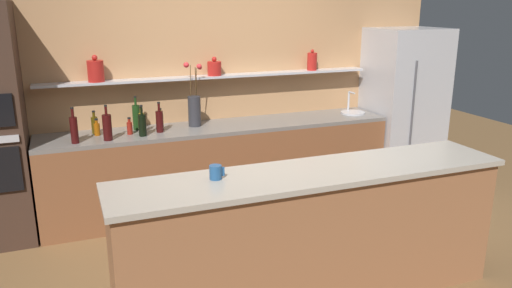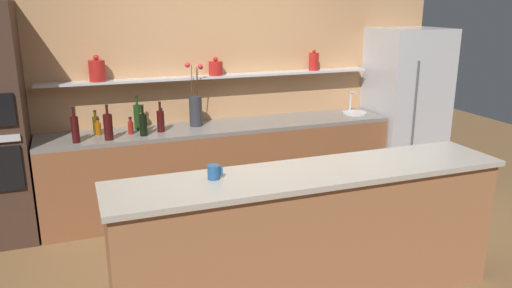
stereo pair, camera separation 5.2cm
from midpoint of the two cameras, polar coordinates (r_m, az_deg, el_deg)
name	(u,v)px [view 1 (the left image)]	position (r m, az deg, el deg)	size (l,w,h in m)	color
ground_plane	(275,256)	(4.55, 1.82, -12.64)	(12.00, 12.00, 0.00)	brown
back_wall_unit	(219,84)	(5.57, -4.56, 6.87)	(5.20, 0.28, 2.60)	tan
back_counter_unit	(222,167)	(5.41, -4.20, -2.60)	(3.70, 0.62, 0.92)	brown
island_counter	(312,236)	(3.76, 6.03, -10.38)	(2.93, 0.61, 1.02)	#99603D
refrigerator	(403,108)	(6.28, 16.21, 3.97)	(0.82, 0.73, 1.89)	#B7B7BC
flower_vase	(194,108)	(5.24, -7.34, 4.14)	(0.18, 0.13, 0.66)	#2D2D33
sink_fixture	(352,111)	(5.94, 10.72, 3.69)	(0.28, 0.28, 0.25)	#B7B7BC
bottle_wine_0	(160,121)	(5.06, -11.26, 2.60)	(0.07, 0.07, 0.31)	#380C0C
bottle_oil_1	(142,122)	(5.10, -13.20, 2.50)	(0.05, 0.05, 0.26)	olive
bottle_sauce_2	(130,127)	(5.05, -14.53, 1.85)	(0.05, 0.05, 0.17)	maroon
bottle_wine_3	(136,117)	(5.21, -13.79, 3.02)	(0.08, 0.08, 0.35)	#193814
bottle_wine_4	(107,127)	(4.88, -16.93, 1.87)	(0.08, 0.08, 0.34)	#380C0C
bottle_wine_5	(142,125)	(4.95, -13.16, 2.17)	(0.07, 0.07, 0.31)	black
bottle_oil_6	(95,124)	(5.18, -18.24, 2.14)	(0.06, 0.06, 0.23)	#47380A
bottle_oil_7	(161,121)	(5.15, -11.13, 2.54)	(0.06, 0.06, 0.23)	brown
bottle_oil_8	(75,132)	(4.98, -20.29, 1.31)	(0.06, 0.06, 0.21)	olive
bottle_wine_9	(74,130)	(4.87, -20.36, 1.56)	(0.07, 0.07, 0.34)	#380C0C
bottle_sauce_10	(97,129)	(5.10, -18.00, 1.68)	(0.06, 0.06, 0.17)	#9E4C0A
coffee_mug	(216,172)	(3.38, -5.07, -3.24)	(0.10, 0.08, 0.10)	#235184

